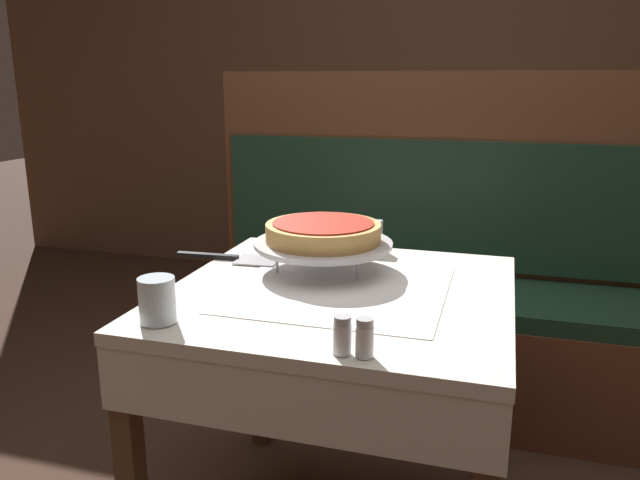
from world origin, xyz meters
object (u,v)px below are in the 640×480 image
object	(u,v)px
booth_bench	(429,311)
condiment_caddy	(464,172)
pizza_server	(234,258)
napkin_holder	(365,235)
pepper_shaker	(365,338)
deep_dish_pizza	(323,232)
dining_table_front	(340,327)
pizza_pan_stand	(323,245)
water_glass_near	(157,300)
salt_shaker	(342,335)
dining_table_rear	(462,204)

from	to	relation	value
booth_bench	condiment_caddy	world-z (taller)	booth_bench
pizza_server	napkin_holder	distance (m)	0.40
pepper_shaker	condiment_caddy	world-z (taller)	condiment_caddy
deep_dish_pizza	booth_bench	bearing A→B (deg)	73.75
dining_table_front	pepper_shaker	size ratio (longest dim) A/B	11.04
pizza_pan_stand	water_glass_near	size ratio (longest dim) A/B	3.82
napkin_holder	salt_shaker	bearing A→B (deg)	-80.58
booth_bench	deep_dish_pizza	distance (m)	0.89
dining_table_front	salt_shaker	world-z (taller)	salt_shaker
pepper_shaker	booth_bench	bearing A→B (deg)	90.64
pizza_pan_stand	water_glass_near	xyz separation A→B (m)	(-0.23, -0.46, -0.02)
deep_dish_pizza	salt_shaker	world-z (taller)	deep_dish_pizza
dining_table_rear	pizza_pan_stand	distance (m)	1.64
water_glass_near	pepper_shaker	world-z (taller)	water_glass_near
pizza_pan_stand	salt_shaker	world-z (taller)	pizza_pan_stand
deep_dish_pizza	napkin_holder	bearing A→B (deg)	75.01
dining_table_rear	pepper_shaker	world-z (taller)	pepper_shaker
salt_shaker	pepper_shaker	bearing A→B (deg)	0.00
deep_dish_pizza	condiment_caddy	size ratio (longest dim) A/B	1.71
water_glass_near	salt_shaker	distance (m)	0.42
napkin_holder	booth_bench	bearing A→B (deg)	73.17
napkin_holder	condiment_caddy	bearing A→B (deg)	82.75
booth_bench	pizza_server	distance (m)	0.94
pepper_shaker	water_glass_near	bearing A→B (deg)	174.88
booth_bench	pizza_pan_stand	bearing A→B (deg)	-106.25
pizza_pan_stand	pepper_shaker	xyz separation A→B (m)	(0.23, -0.50, -0.03)
deep_dish_pizza	pepper_shaker	distance (m)	0.55
dining_table_rear	pizza_pan_stand	bearing A→B (deg)	-99.06
salt_shaker	condiment_caddy	bearing A→B (deg)	88.23
booth_bench	salt_shaker	bearing A→B (deg)	-91.33
dining_table_rear	salt_shaker	xyz separation A→B (m)	(-0.07, -2.11, 0.15)
deep_dish_pizza	salt_shaker	bearing A→B (deg)	-69.81
booth_bench	water_glass_near	world-z (taller)	booth_bench
pizza_server	water_glass_near	distance (m)	0.48
booth_bench	dining_table_rear	bearing A→B (deg)	87.16
dining_table_front	booth_bench	bearing A→B (deg)	81.55
dining_table_front	pizza_pan_stand	xyz separation A→B (m)	(-0.08, 0.13, 0.17)
salt_shaker	pepper_shaker	size ratio (longest dim) A/B	1.00
dining_table_front	deep_dish_pizza	xyz separation A→B (m)	(-0.08, 0.13, 0.21)
deep_dish_pizza	salt_shaker	size ratio (longest dim) A/B	4.13
dining_table_front	pepper_shaker	distance (m)	0.42
pizza_server	salt_shaker	distance (m)	0.69
booth_bench	water_glass_near	size ratio (longest dim) A/B	18.42
pizza_server	condiment_caddy	distance (m)	1.79
pizza_pan_stand	salt_shaker	size ratio (longest dim) A/B	5.00
pizza_pan_stand	pepper_shaker	bearing A→B (deg)	-65.66
booth_bench	deep_dish_pizza	size ratio (longest dim) A/B	5.85
napkin_holder	pepper_shaker	bearing A→B (deg)	-77.39
deep_dish_pizza	condiment_caddy	distance (m)	1.75
booth_bench	salt_shaker	size ratio (longest dim) A/B	24.15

